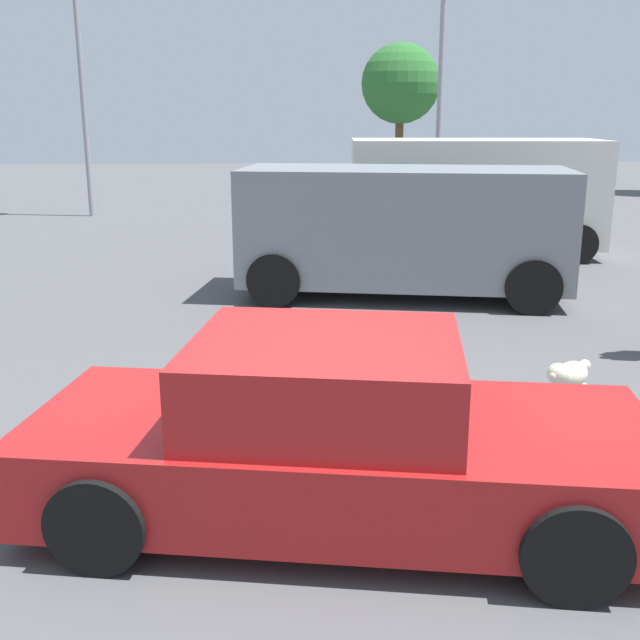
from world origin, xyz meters
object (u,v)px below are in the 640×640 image
(suv_dark, at_px, (403,227))
(light_post_mid, at_px, (79,42))
(dog, at_px, (569,375))
(van_white, at_px, (474,193))
(sedan_foreground, at_px, (336,438))
(light_post_near, at_px, (442,56))

(suv_dark, height_order, light_post_mid, light_post_mid)
(dog, bearing_deg, van_white, -137.20)
(sedan_foreground, xyz_separation_m, dog, (2.52, 2.15, -0.35))
(light_post_near, xyz_separation_m, light_post_mid, (-9.25, 2.24, 0.47))
(suv_dark, distance_m, light_post_near, 8.81)
(dog, distance_m, suv_dark, 4.71)
(sedan_foreground, xyz_separation_m, light_post_near, (3.90, 14.65, 3.53))
(sedan_foreground, bearing_deg, suv_dark, 86.58)
(sedan_foreground, relative_size, light_post_mid, 0.66)
(suv_dark, bearing_deg, light_post_mid, -44.54)
(sedan_foreground, distance_m, suv_dark, 6.91)
(van_white, distance_m, light_post_near, 5.30)
(dog, bearing_deg, light_post_mid, -100.93)
(suv_dark, distance_m, light_post_mid, 12.84)
(van_white, height_order, light_post_mid, light_post_mid)
(light_post_mid, bearing_deg, suv_dark, -55.61)
(sedan_foreground, height_order, dog, sedan_foreground)
(dog, relative_size, light_post_near, 0.10)
(dog, relative_size, van_white, 0.11)
(sedan_foreground, height_order, van_white, van_white)
(suv_dark, xyz_separation_m, light_post_near, (2.27, 7.95, 3.05))
(sedan_foreground, bearing_deg, light_post_near, 85.36)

